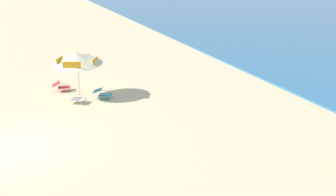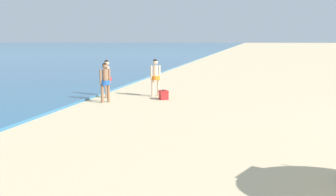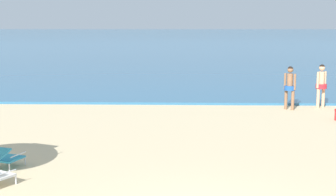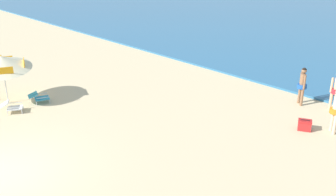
% 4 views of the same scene
% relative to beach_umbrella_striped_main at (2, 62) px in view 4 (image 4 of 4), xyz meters
% --- Properties ---
extents(beach_umbrella_striped_main, '(3.35, 3.33, 2.31)m').
position_rel_beach_umbrella_striped_main_xyz_m(beach_umbrella_striped_main, '(0.00, 0.00, 0.00)').
color(beach_umbrella_striped_main, silver).
rests_on(beach_umbrella_striped_main, ground).
extents(lounge_chair_beside_umbrella, '(0.89, 1.03, 0.52)m').
position_rel_beach_umbrella_striped_main_xyz_m(lounge_chair_beside_umbrella, '(1.18, -0.34, -1.60)').
color(lounge_chair_beside_umbrella, white).
rests_on(lounge_chair_beside_umbrella, ground).
extents(lounge_chair_facing_sea, '(0.78, 0.99, 0.51)m').
position_rel_beach_umbrella_striped_main_xyz_m(lounge_chair_facing_sea, '(0.97, 0.99, -1.59)').
color(lounge_chair_facing_sea, teal).
rests_on(lounge_chair_facing_sea, ground).
extents(person_standing_near_shore, '(0.43, 0.43, 1.74)m').
position_rel_beach_umbrella_striped_main_xyz_m(person_standing_near_shore, '(11.29, 7.55, -0.86)').
color(person_standing_near_shore, beige).
rests_on(person_standing_near_shore, ground).
extents(person_standing_beside, '(0.41, 0.41, 1.68)m').
position_rel_beach_umbrella_striped_main_xyz_m(person_standing_beside, '(9.09, 9.19, -0.89)').
color(person_standing_beside, '#8C6042').
rests_on(person_standing_beside, ground).
extents(cooler_box, '(0.60, 0.54, 0.43)m').
position_rel_beach_umbrella_striped_main_xyz_m(cooler_box, '(10.47, 6.98, -1.66)').
color(cooler_box, red).
rests_on(cooler_box, ground).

